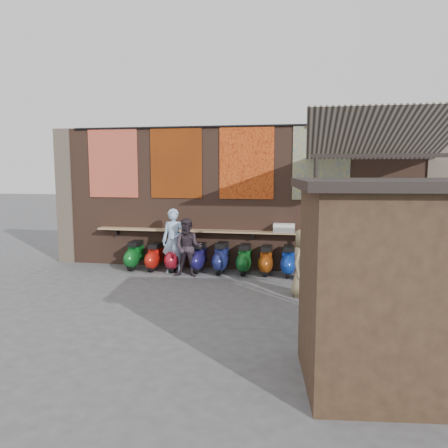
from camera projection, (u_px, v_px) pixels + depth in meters
name	position (u px, v px, depth m)	size (l,w,h in m)	color
ground	(218.00, 294.00, 9.93)	(70.00, 70.00, 0.00)	#474749
brick_wall	(237.00, 198.00, 12.31)	(10.00, 0.40, 4.00)	brown
pier_left	(68.00, 196.00, 13.26)	(0.50, 0.50, 4.00)	#4C4238
pier_right	(434.00, 201.00, 11.37)	(0.50, 0.50, 4.00)	#4C4238
eating_counter	(234.00, 232.00, 12.07)	(8.00, 0.32, 0.05)	#9E7A51
shelf_box	(284.00, 228.00, 11.77)	(0.57, 0.30, 0.23)	white
tapestry_redgold	(113.00, 163.00, 12.63)	(1.50, 0.02, 2.00)	maroon
tapestry_sun	(176.00, 163.00, 12.28)	(1.50, 0.02, 2.00)	#C2450B
tapestry_orange	(246.00, 162.00, 11.92)	(1.50, 0.02, 2.00)	#CA5119
tapestry_multi	(321.00, 162.00, 11.55)	(1.50, 0.02, 2.00)	#295698
hang_rail	(236.00, 126.00, 11.84)	(0.06, 0.06, 9.50)	black
scooter_stool_0	(135.00, 255.00, 12.35)	(0.37, 0.83, 0.78)	#0D5D1E
scooter_stool_1	(154.00, 257.00, 12.22)	(0.35, 0.78, 0.74)	#B7160E
scooter_stool_2	(175.00, 257.00, 12.15)	(0.38, 0.84, 0.80)	maroon
scooter_stool_3	(199.00, 258.00, 12.04)	(0.37, 0.82, 0.77)	#19144E
scooter_stool_4	(221.00, 258.00, 11.91)	(0.39, 0.86, 0.82)	navy
scooter_stool_5	(244.00, 259.00, 11.81)	(0.37, 0.83, 0.78)	#0F4F1B
scooter_stool_6	(266.00, 261.00, 11.71)	(0.36, 0.80, 0.76)	#7F340B
scooter_stool_7	(288.00, 261.00, 11.56)	(0.37, 0.83, 0.79)	#0E309B
diner_left	(174.00, 241.00, 11.84)	(0.64, 0.42, 1.76)	#9ABBE1
diner_right	(188.00, 248.00, 11.45)	(0.75, 0.58, 1.54)	#2D232B
shopper_navy	(388.00, 265.00, 9.25)	(0.93, 0.39, 1.59)	#151A31
shopper_tan	(303.00, 263.00, 9.63)	(0.75, 0.49, 1.53)	#827352
market_stall	(400.00, 290.00, 5.60)	(2.38, 1.79, 2.58)	black
stall_roof	(406.00, 184.00, 5.43)	(2.67, 2.05, 0.12)	black
stall_sign	(381.00, 234.00, 6.44)	(1.20, 0.04, 0.50)	gold
stall_shelf	(379.00, 295.00, 6.55)	(1.98, 0.10, 0.06)	#473321
awning_canvas	(379.00, 136.00, 9.72)	(3.20, 3.40, 0.03)	beige
awning_ledger	(370.00, 125.00, 11.23)	(3.30, 0.08, 0.12)	#33261C
awning_header	(391.00, 156.00, 8.32)	(3.00, 0.08, 0.08)	black
awning_post_left	(314.00, 233.00, 8.77)	(0.09, 0.09, 3.10)	black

